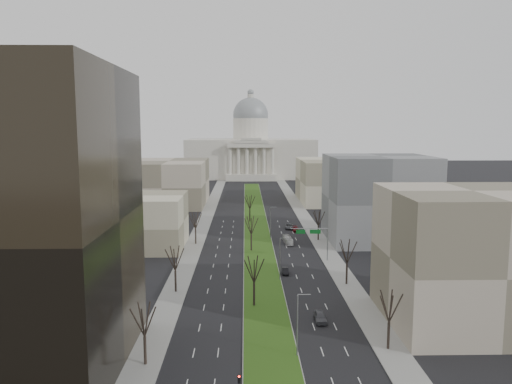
{
  "coord_description": "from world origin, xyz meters",
  "views": [
    {
      "loc": [
        -3.55,
        -46.5,
        32.3
      ],
      "look_at": [
        -0.03,
        114.29,
        10.95
      ],
      "focal_mm": 35.0,
      "sensor_mm": 36.0,
      "label": 1
    }
  ],
  "objects": [
    {
      "name": "tree_right_near",
      "position": [
        17.2,
        22.0,
        6.69
      ],
      "size": [
        5.16,
        5.16,
        9.29
      ],
      "color": "black",
      "rests_on": "ground"
    },
    {
      "name": "tree_right_far",
      "position": [
        17.2,
        92.0,
        6.53
      ],
      "size": [
        5.04,
        5.04,
        9.07
      ],
      "color": "black",
      "rests_on": "ground"
    },
    {
      "name": "capitol",
      "position": [
        0.0,
        269.59,
        16.31
      ],
      "size": [
        80.0,
        46.0,
        55.0
      ],
      "color": "beige",
      "rests_on": "ground"
    },
    {
      "name": "building_grey_right",
      "position": [
        34.0,
        92.0,
        12.0
      ],
      "size": [
        28.0,
        26.0,
        24.0
      ],
      "primitive_type": "cube",
      "color": "slate",
      "rests_on": "ground"
    },
    {
      "name": "tree_median_a",
      "position": [
        -2.0,
        40.0,
        7.0
      ],
      "size": [
        5.4,
        5.4,
        9.72
      ],
      "color": "black",
      "rests_on": "ground"
    },
    {
      "name": "building_far_left",
      "position": [
        -35.0,
        160.0,
        9.0
      ],
      "size": [
        30.0,
        40.0,
        18.0
      ],
      "primitive_type": "cube",
      "color": "#79715D",
      "rests_on": "ground"
    },
    {
      "name": "building_far_right",
      "position": [
        35.0,
        165.0,
        9.0
      ],
      "size": [
        30.0,
        40.0,
        18.0
      ],
      "primitive_type": "cube",
      "color": "gray",
      "rests_on": "ground"
    },
    {
      "name": "car_black",
      "position": [
        5.2,
        59.72,
        0.66
      ],
      "size": [
        1.48,
        4.05,
        1.33
      ],
      "primitive_type": "imported",
      "rotation": [
        0.0,
        0.0,
        -0.02
      ],
      "color": "black",
      "rests_on": "ground"
    },
    {
      "name": "streetlamp_median_a",
      "position": [
        3.76,
        20.0,
        4.81
      ],
      "size": [
        1.9,
        0.2,
        9.16
      ],
      "color": "gray",
      "rests_on": "ground"
    },
    {
      "name": "streetlamp_median_b",
      "position": [
        3.76,
        55.0,
        4.81
      ],
      "size": [
        1.9,
        0.2,
        9.16
      ],
      "color": "gray",
      "rests_on": "ground"
    },
    {
      "name": "tree_left_near",
      "position": [
        -17.2,
        18.0,
        6.61
      ],
      "size": [
        5.1,
        5.1,
        9.18
      ],
      "color": "black",
      "rests_on": "ground"
    },
    {
      "name": "ground",
      "position": [
        0.0,
        120.0,
        0.0
      ],
      "size": [
        600.0,
        600.0,
        0.0
      ],
      "primitive_type": "plane",
      "color": "black",
      "rests_on": "ground"
    },
    {
      "name": "mast_arm_signs",
      "position": [
        13.49,
        70.03,
        6.11
      ],
      "size": [
        9.12,
        0.24,
        8.09
      ],
      "color": "gray",
      "rests_on": "ground"
    },
    {
      "name": "sidewalk_right",
      "position": [
        17.5,
        95.0,
        0.07
      ],
      "size": [
        5.0,
        330.0,
        0.15
      ],
      "primitive_type": "cube",
      "color": "gray",
      "rests_on": "ground"
    },
    {
      "name": "box_van",
      "position": [
        8.22,
        88.18,
        1.04
      ],
      "size": [
        2.35,
        7.59,
        2.08
      ],
      "primitive_type": "imported",
      "rotation": [
        0.0,
        0.0,
        0.08
      ],
      "color": "silver",
      "rests_on": "ground"
    },
    {
      "name": "car_red",
      "position": [
        12.02,
        104.35,
        0.68
      ],
      "size": [
        1.94,
        4.7,
        1.36
      ],
      "primitive_type": "imported",
      "rotation": [
        0.0,
        0.0,
        -0.01
      ],
      "color": "maroon",
      "rests_on": "ground"
    },
    {
      "name": "tree_right_mid",
      "position": [
        17.2,
        52.0,
        7.16
      ],
      "size": [
        5.52,
        5.52,
        9.94
      ],
      "color": "black",
      "rests_on": "ground"
    },
    {
      "name": "car_grey_far",
      "position": [
        10.41,
        108.04,
        0.77
      ],
      "size": [
        3.16,
        5.82,
        1.55
      ],
      "primitive_type": "imported",
      "rotation": [
        0.0,
        0.0,
        -0.11
      ],
      "color": "#54565C",
      "rests_on": "ground"
    },
    {
      "name": "building_beige_left",
      "position": [
        -33.0,
        85.0,
        7.0
      ],
      "size": [
        26.0,
        22.0,
        14.0
      ],
      "primitive_type": "cube",
      "color": "gray",
      "rests_on": "ground"
    },
    {
      "name": "streetlamp_median_c",
      "position": [
        3.76,
        95.0,
        4.81
      ],
      "size": [
        1.9,
        0.2,
        9.16
      ],
      "color": "gray",
      "rests_on": "ground"
    },
    {
      "name": "tree_left_mid",
      "position": [
        -17.2,
        48.0,
        7.0
      ],
      "size": [
        5.4,
        5.4,
        9.72
      ],
      "color": "black",
      "rests_on": "ground"
    },
    {
      "name": "car_grey_near",
      "position": [
        8.88,
        32.61,
        0.81
      ],
      "size": [
        2.01,
        4.79,
        1.62
      ],
      "primitive_type": "imported",
      "rotation": [
        0.0,
        0.0,
        -0.02
      ],
      "color": "#4E4F56",
      "rests_on": "ground"
    },
    {
      "name": "building_tan_right",
      "position": [
        33.0,
        32.0,
        11.0
      ],
      "size": [
        26.0,
        24.0,
        22.0
      ],
      "primitive_type": "cube",
      "color": "#79715D",
      "rests_on": "ground"
    },
    {
      "name": "median",
      "position": [
        0.0,
        118.99,
        0.1
      ],
      "size": [
        8.0,
        222.03,
        0.2
      ],
      "color": "#999993",
      "rests_on": "ground"
    },
    {
      "name": "tree_median_c",
      "position": [
        -2.0,
        120.0,
        7.0
      ],
      "size": [
        5.4,
        5.4,
        9.72
      ],
      "color": "black",
      "rests_on": "ground"
    },
    {
      "name": "tree_left_far",
      "position": [
        -17.2,
        88.0,
        6.84
      ],
      "size": [
        5.28,
        5.28,
        9.5
      ],
      "color": "black",
      "rests_on": "ground"
    },
    {
      "name": "tree_median_b",
      "position": [
        -2.0,
        80.0,
        7.0
      ],
      "size": [
        5.4,
        5.4,
        9.72
      ],
      "color": "black",
      "rests_on": "ground"
    },
    {
      "name": "sidewalk_left",
      "position": [
        -17.5,
        95.0,
        0.07
      ],
      "size": [
        5.0,
        330.0,
        0.15
      ],
      "primitive_type": "cube",
      "color": "gray",
      "rests_on": "ground"
    }
  ]
}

